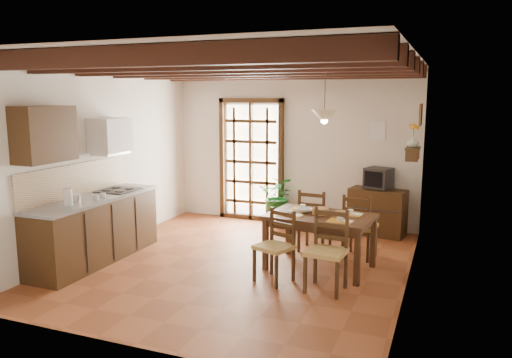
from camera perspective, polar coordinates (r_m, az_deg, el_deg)
The scene contains 25 objects.
ground_plane at distance 7.08m, azimuth -1.96°, elevation -9.67°, with size 5.00×5.00×0.00m, color brown.
room_shell at distance 6.71m, azimuth -2.05°, elevation 5.14°, with size 4.52×5.02×2.81m.
ceiling_beams at distance 6.70m, azimuth -2.10°, elevation 12.62°, with size 4.50×4.34×0.20m.
french_door at distance 9.32m, azimuth -0.56°, elevation 2.43°, with size 1.26×0.11×2.32m.
kitchen_counter at distance 7.44m, azimuth -17.91°, elevation -5.37°, with size 0.64×2.25×1.38m.
upper_cabinet at distance 6.78m, azimuth -23.03°, elevation 4.73°, with size 0.35×0.80×0.70m, color #352211.
range_hood at distance 7.72m, azimuth -16.36°, elevation 4.73°, with size 0.38×0.60×0.54m.
counter_items at distance 7.40m, azimuth -17.66°, elevation -1.58°, with size 0.50×1.43×0.25m.
dining_table at distance 6.78m, azimuth 7.35°, elevation -4.87°, with size 1.47×1.03×0.75m.
chair_near_left at distance 6.38m, azimuth 2.14°, elevation -9.15°, with size 0.53×0.52×0.91m.
chair_near_right at distance 6.13m, azimuth 8.03°, elevation -9.81°, with size 0.48×0.47×0.98m.
chair_far_left at distance 7.62m, azimuth 6.71°, elevation -5.99°, with size 0.47×0.45×0.95m.
chair_far_right at distance 7.42m, azimuth 11.71°, elevation -6.58°, with size 0.49×0.48×0.94m.
table_setting at distance 6.75m, azimuth 7.38°, elevation -3.88°, with size 1.00×0.67×0.09m.
table_bowl at distance 6.88m, azimuth 5.59°, elevation -3.56°, with size 0.22×0.22×0.05m, color white.
sideboard at distance 8.65m, azimuth 13.69°, elevation -3.68°, with size 0.92×0.41×0.78m, color #352211.
crt_tv at distance 8.53m, azimuth 13.83°, elevation 0.12°, with size 0.50×0.48×0.34m.
fuse_box at distance 8.71m, azimuth 13.76°, elevation 5.45°, with size 0.25×0.03×0.32m, color white.
plant_pot at distance 9.07m, azimuth 2.56°, elevation -4.63°, with size 0.38×0.38×0.23m, color maroon.
potted_plant at distance 8.97m, azimuth 2.58°, elevation -1.78°, with size 1.70×1.46×1.89m, color #144C19.
wall_shelf at distance 7.79m, azimuth 17.48°, elevation 3.07°, with size 0.20×0.42×0.20m.
shelf_vase at distance 7.78m, azimuth 17.53°, elevation 4.09°, with size 0.15×0.15×0.15m, color #B2BFB2.
shelf_flowers at distance 7.76m, azimuth 17.61°, elevation 5.61°, with size 0.14×0.14×0.36m.
framed_picture at distance 7.75m, azimuth 18.30°, elevation 7.00°, with size 0.03×0.32×0.32m.
pendant_lamp at distance 6.67m, azimuth 7.83°, elevation 7.30°, with size 0.36×0.36×0.84m.
Camera 1 is at (2.66, -6.13, 2.33)m, focal length 35.00 mm.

